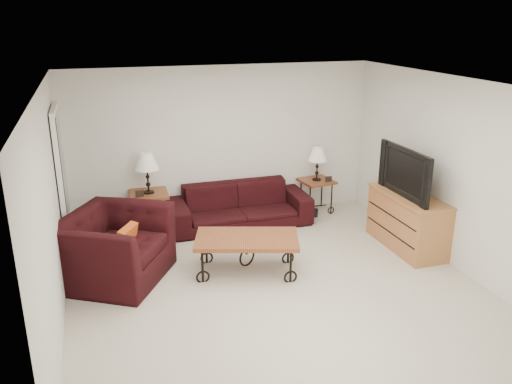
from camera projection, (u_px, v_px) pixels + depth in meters
ground at (273, 283)px, 6.64m from camera, size 5.00×5.00×0.00m
wall_back at (223, 143)px, 8.49m from camera, size 5.00×0.02×2.50m
wall_front at (383, 290)px, 3.98m from camera, size 5.00×0.02×2.50m
wall_left at (51, 213)px, 5.52m from camera, size 0.02×5.00×2.50m
wall_right at (451, 172)px, 6.95m from camera, size 0.02×5.00×2.50m
ceiling at (275, 84)px, 5.84m from camera, size 5.00×5.00×0.00m
doorway at (62, 187)px, 7.10m from camera, size 0.08×0.94×2.04m
sofa at (239, 205)px, 8.40m from camera, size 2.25×0.88×0.66m
side_table_left at (150, 212)px, 8.16m from camera, size 0.60×0.60×0.63m
side_table_right at (316, 196)px, 8.98m from camera, size 0.59×0.59×0.57m
lamp_left at (147, 173)px, 7.96m from camera, size 0.37×0.37×0.63m
lamp_right at (317, 164)px, 8.80m from camera, size 0.36×0.36×0.57m
photo_frame_left at (140, 194)px, 7.87m from camera, size 0.13×0.03×0.10m
photo_frame_right at (329, 179)px, 8.78m from camera, size 0.11×0.02×0.09m
coffee_table at (247, 255)px, 6.86m from camera, size 1.49×1.09×0.50m
armchair at (114, 247)px, 6.64m from camera, size 1.69×1.75×0.87m
throw_pillow at (126, 241)px, 6.61m from camera, size 0.29×0.39×0.39m
tv_stand at (408, 221)px, 7.57m from camera, size 0.56×1.34×0.81m
television at (411, 172)px, 7.32m from camera, size 0.16×1.20×0.69m
backpack at (308, 208)px, 8.57m from camera, size 0.39×0.32×0.45m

